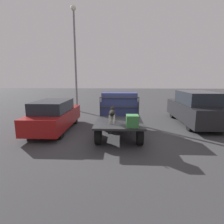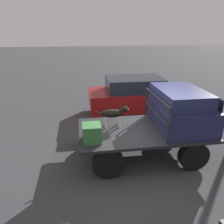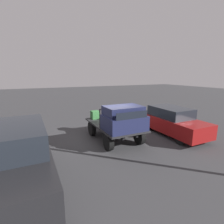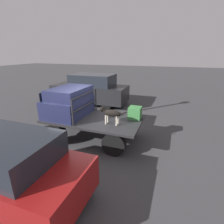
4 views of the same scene
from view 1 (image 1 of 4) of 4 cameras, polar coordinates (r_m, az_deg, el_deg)
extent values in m
plane|color=#38383A|center=(8.66, 2.32, -7.65)|extent=(80.00, 80.00, 0.00)
cylinder|color=black|center=(9.70, -2.80, -3.06)|extent=(0.83, 0.24, 0.83)
cylinder|color=black|center=(9.70, 7.57, -3.15)|extent=(0.83, 0.24, 0.83)
cylinder|color=black|center=(7.48, -4.49, -7.39)|extent=(0.83, 0.24, 0.83)
cylinder|color=black|center=(7.47, 9.07, -7.51)|extent=(0.83, 0.24, 0.83)
cube|color=black|center=(8.47, -0.10, -3.03)|extent=(3.45, 0.10, 0.18)
cube|color=black|center=(8.47, 4.81, -3.07)|extent=(3.45, 0.10, 0.18)
cube|color=#232326|center=(8.43, 2.36, -2.19)|extent=(3.76, 2.07, 0.08)
cube|color=#1E2347|center=(9.44, 2.42, 1.70)|extent=(1.43, 1.95, 0.71)
cube|color=#1E2347|center=(9.26, 2.44, 5.11)|extent=(1.21, 1.80, 0.44)
cube|color=black|center=(10.07, 2.46, 5.21)|extent=(0.02, 1.60, 0.33)
cube|color=#232326|center=(8.71, -3.90, 1.73)|extent=(0.04, 0.04, 0.97)
cube|color=#232326|center=(8.70, 8.71, 1.62)|extent=(0.04, 0.04, 0.97)
cube|color=#232326|center=(8.59, 2.43, 4.74)|extent=(0.04, 1.91, 0.04)
cube|color=#232326|center=(8.65, 2.40, 1.69)|extent=(0.04, 1.91, 0.04)
cylinder|color=beige|center=(7.73, -0.62, -1.83)|extent=(0.06, 0.06, 0.33)
cylinder|color=beige|center=(7.72, 0.76, -1.84)|extent=(0.06, 0.06, 0.33)
cylinder|color=beige|center=(7.33, -0.80, -2.53)|extent=(0.06, 0.06, 0.33)
cylinder|color=beige|center=(7.32, 0.65, -2.55)|extent=(0.06, 0.06, 0.33)
ellipsoid|color=black|center=(7.47, 0.00, -0.33)|extent=(0.66, 0.25, 0.25)
sphere|color=beige|center=(7.66, 0.06, -0.38)|extent=(0.11, 0.11, 0.11)
cylinder|color=black|center=(7.73, 0.10, 0.58)|extent=(0.18, 0.14, 0.17)
sphere|color=black|center=(7.83, 0.13, 1.04)|extent=(0.19, 0.19, 0.19)
cone|color=beige|center=(7.91, 0.15, 1.04)|extent=(0.10, 0.10, 0.10)
cone|color=black|center=(7.81, -0.25, 1.60)|extent=(0.06, 0.08, 0.10)
cone|color=black|center=(7.80, 0.50, 1.59)|extent=(0.06, 0.08, 0.10)
cylinder|color=black|center=(7.09, -0.14, -0.73)|extent=(0.28, 0.04, 0.18)
cube|color=#337038|center=(6.88, 6.63, -2.92)|extent=(0.47, 0.47, 0.47)
cylinder|color=black|center=(11.44, -19.16, -2.07)|extent=(0.60, 0.20, 0.60)
cylinder|color=black|center=(10.98, -11.99, -2.23)|extent=(0.60, 0.20, 0.60)
cylinder|color=black|center=(9.08, -25.42, -5.86)|extent=(0.60, 0.20, 0.60)
cylinder|color=black|center=(8.50, -16.55, -6.36)|extent=(0.60, 0.20, 0.60)
cube|color=maroon|center=(9.88, -18.17, -1.92)|extent=(4.34, 1.76, 0.79)
cube|color=#1E232B|center=(9.56, -18.87, 1.80)|extent=(2.39, 1.58, 0.58)
cylinder|color=black|center=(13.05, 19.12, -0.51)|extent=(0.60, 0.20, 0.60)
cylinder|color=black|center=(13.61, 25.77, -0.55)|extent=(0.60, 0.20, 0.60)
cylinder|color=black|center=(10.17, 24.04, -4.02)|extent=(0.60, 0.20, 0.60)
cylinder|color=black|center=(10.88, 32.14, -3.83)|extent=(0.60, 0.20, 0.60)
cube|color=black|center=(11.80, 25.21, 0.14)|extent=(5.04, 1.92, 1.01)
cube|color=#1E232B|center=(11.45, 26.04, 4.18)|extent=(2.77, 1.73, 0.73)
cylinder|color=gray|center=(15.06, -11.84, 15.38)|extent=(0.16, 0.16, 7.95)
sphere|color=silver|center=(15.92, -12.51, 30.25)|extent=(0.42, 0.42, 0.42)
camera|label=2|loc=(8.53, 44.62, 14.03)|focal=35.00mm
camera|label=3|loc=(16.91, 16.88, 13.19)|focal=28.00mm
camera|label=4|loc=(7.92, -46.28, 12.00)|focal=28.00mm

